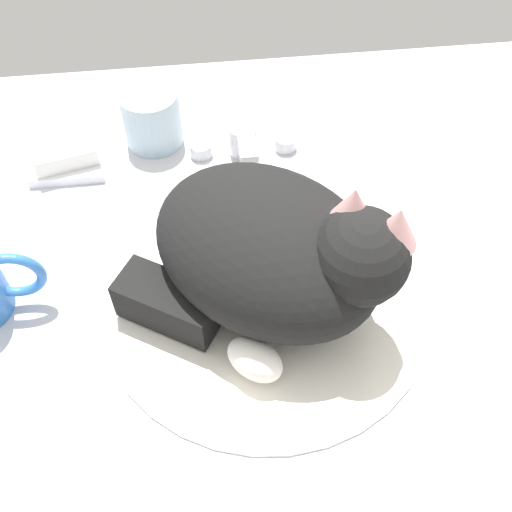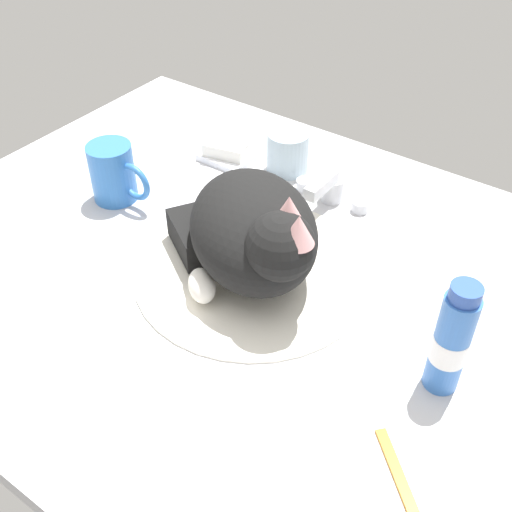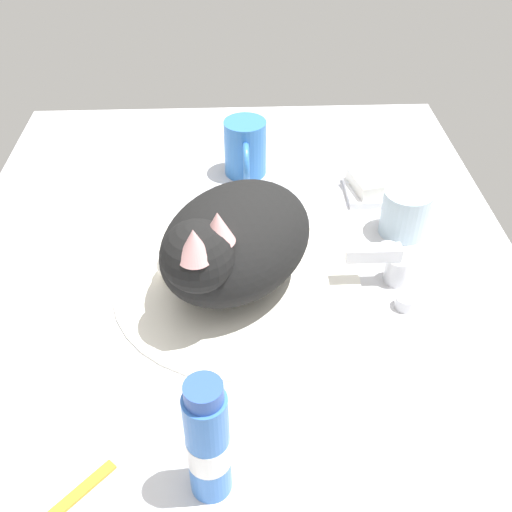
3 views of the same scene
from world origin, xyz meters
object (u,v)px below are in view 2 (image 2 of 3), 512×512
faucet (329,190)px  soap_bar (226,149)px  cat (254,233)px  rinse_cup (288,152)px  toothbrush (408,496)px  toothpaste_bottle (451,341)px  coffee_mug (114,173)px

faucet → soap_bar: faucet is taller
cat → soap_bar: size_ratio=3.95×
cat → rinse_cup: (-11.72, 26.23, -4.35)cm
cat → rinse_cup: 29.06cm
faucet → toothbrush: size_ratio=1.18×
toothpaste_bottle → toothbrush: size_ratio=1.38×
faucet → toothbrush: bearing=-50.5°
rinse_cup → soap_bar: 11.34cm
toothbrush → faucet: bearing=129.5°
faucet → rinse_cup: rinse_cup is taller
coffee_mug → soap_bar: bearing=69.5°
toothbrush → toothpaste_bottle: bearing=101.7°
cat → toothbrush: bearing=-29.4°
toothpaste_bottle → rinse_cup: bearing=144.9°
soap_bar → toothpaste_bottle: (51.22, -24.76, 4.97)cm
toothpaste_bottle → faucet: bearing=140.8°
coffee_mug → rinse_cup: 29.64cm
soap_bar → toothpaste_bottle: bearing=-25.8°
cat → soap_bar: (-22.33, 22.42, -5.62)cm
cat → toothpaste_bottle: cat is taller
faucet → soap_bar: 21.61cm
soap_bar → toothpaste_bottle: 57.11cm
rinse_cup → soap_bar: size_ratio=0.97×
cat → toothpaste_bottle: (28.90, -2.34, -0.65)cm
soap_bar → toothbrush: bearing=-36.6°
soap_bar → cat: bearing=-45.1°
soap_bar → toothpaste_bottle: toothpaste_bottle is taller
rinse_cup → soap_bar: rinse_cup is taller
rinse_cup → toothbrush: rinse_cup is taller
coffee_mug → soap_bar: coffee_mug is taller
coffee_mug → cat: bearing=-5.2°
faucet → toothpaste_bottle: bearing=-39.2°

